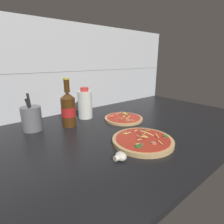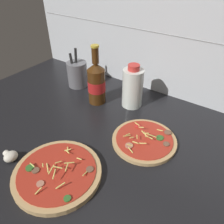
# 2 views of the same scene
# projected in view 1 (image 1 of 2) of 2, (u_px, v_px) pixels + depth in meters

# --- Properties ---
(counter_slab) EXTENTS (1.60, 0.90, 0.03)m
(counter_slab) POSITION_uv_depth(u_px,v_px,m) (129.00, 128.00, 0.95)
(counter_slab) COLOR black
(counter_slab) RESTS_ON ground
(tile_backsplash) EXTENTS (1.60, 0.01, 0.60)m
(tile_backsplash) POSITION_uv_depth(u_px,v_px,m) (84.00, 71.00, 1.21)
(tile_backsplash) COLOR silver
(tile_backsplash) RESTS_ON ground
(pizza_near) EXTENTS (0.27, 0.27, 0.05)m
(pizza_near) POSITION_uv_depth(u_px,v_px,m) (143.00, 141.00, 0.76)
(pizza_near) COLOR tan
(pizza_near) RESTS_ON counter_slab
(pizza_far) EXTENTS (0.23, 0.23, 0.05)m
(pizza_far) POSITION_uv_depth(u_px,v_px,m) (124.00, 118.00, 1.06)
(pizza_far) COLOR tan
(pizza_far) RESTS_ON counter_slab
(beer_bottle) EXTENTS (0.08, 0.08, 0.26)m
(beer_bottle) POSITION_uv_depth(u_px,v_px,m) (68.00, 109.00, 0.93)
(beer_bottle) COLOR #47280F
(beer_bottle) RESTS_ON counter_slab
(oil_bottle) EXTENTS (0.09, 0.09, 0.19)m
(oil_bottle) POSITION_uv_depth(u_px,v_px,m) (85.00, 104.00, 1.07)
(oil_bottle) COLOR silver
(oil_bottle) RESTS_ON counter_slab
(mushroom_left) EXTENTS (0.05, 0.05, 0.03)m
(mushroom_left) POSITION_uv_depth(u_px,v_px,m) (120.00, 157.00, 0.62)
(mushroom_left) COLOR white
(mushroom_left) RESTS_ON counter_slab
(utensil_crock) EXTENTS (0.10, 0.10, 0.19)m
(utensil_crock) POSITION_uv_depth(u_px,v_px,m) (32.00, 118.00, 0.88)
(utensil_crock) COLOR slate
(utensil_crock) RESTS_ON counter_slab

